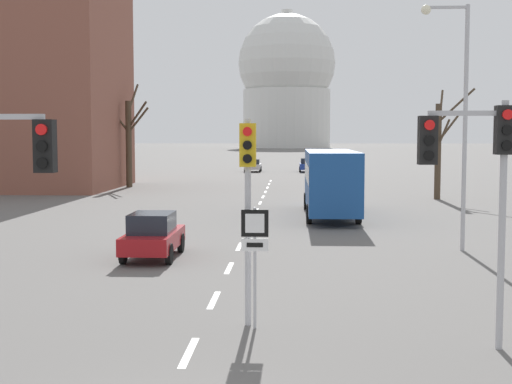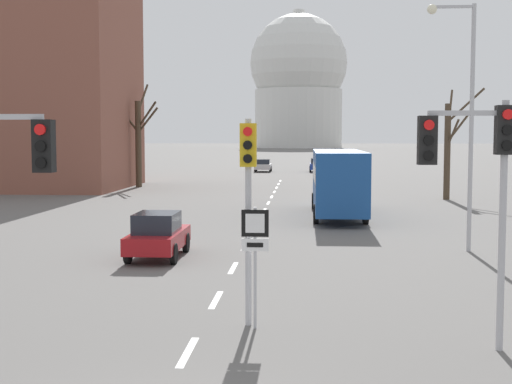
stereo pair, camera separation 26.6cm
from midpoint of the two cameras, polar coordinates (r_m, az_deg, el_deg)
lane_stripe_0 at (r=14.48m, az=-4.94°, el=-12.63°), size 0.16×2.00×0.01m
lane_stripe_1 at (r=18.79m, az=-2.81°, el=-8.61°), size 0.16×2.00×0.01m
lane_stripe_2 at (r=23.17m, az=-1.51°, el=-6.10°), size 0.16×2.00×0.01m
lane_stripe_3 at (r=27.59m, az=-0.63°, el=-4.38°), size 0.16×2.00×0.01m
lane_stripe_4 at (r=32.03m, az=0.01°, el=-3.14°), size 0.16×2.00×0.01m
lane_stripe_5 at (r=36.49m, az=0.49°, el=-2.20°), size 0.16×2.00×0.01m
lane_stripe_6 at (r=40.95m, az=0.86°, el=-1.47°), size 0.16×2.00×0.01m
lane_stripe_7 at (r=45.42m, az=1.16°, el=-0.88°), size 0.16×2.00×0.01m
lane_stripe_8 at (r=49.90m, az=1.41°, el=-0.39°), size 0.16×2.00×0.01m
lane_stripe_9 at (r=54.38m, az=1.61°, el=0.01°), size 0.16×2.00×0.01m
lane_stripe_10 at (r=58.87m, az=1.79°, el=0.35°), size 0.16×2.00×0.01m
lane_stripe_11 at (r=63.35m, az=1.94°, el=0.65°), size 0.16×2.00×0.01m
lane_stripe_12 at (r=67.84m, az=2.07°, el=0.90°), size 0.16×2.00×0.01m
traffic_signal_centre_tall at (r=15.85m, az=-0.14°, el=0.84°), size 0.36×0.34×4.65m
traffic_signal_near_right at (r=14.66m, az=17.78°, el=2.29°), size 1.85×0.34×4.96m
route_sign_post at (r=15.71m, az=0.41°, el=-4.33°), size 0.60×0.08×2.71m
street_lamp_right at (r=27.30m, az=16.59°, el=6.77°), size 1.76×0.36×9.03m
sedan_near_left at (r=25.16m, az=-7.56°, el=-3.42°), size 1.73×4.02×1.61m
sedan_near_right at (r=84.80m, az=5.03°, el=2.17°), size 1.90×4.43×1.62m
sedan_mid_centre at (r=84.94m, az=0.66°, el=2.15°), size 1.97×4.22×1.49m
city_bus at (r=37.89m, az=6.77°, el=1.12°), size 2.66×10.80×3.48m
bare_tree_left_near at (r=60.41m, az=-9.25°, el=4.28°), size 4.32×4.13×8.74m
bare_tree_right_near at (r=49.43m, az=15.33°, el=3.59°), size 2.39×3.24×7.48m
capitol_dome at (r=259.77m, az=3.45°, el=8.85°), size 34.86×34.86×49.23m
apartment_block_left at (r=62.04m, az=-18.54°, el=8.78°), size 18.00×14.00×18.28m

